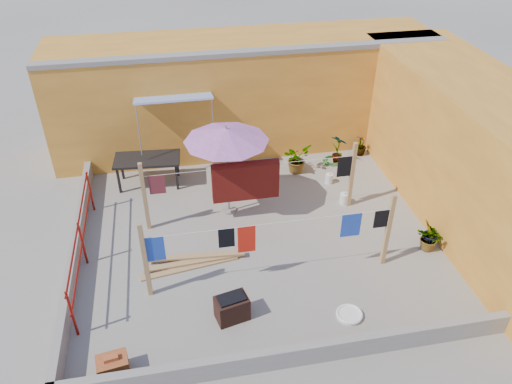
# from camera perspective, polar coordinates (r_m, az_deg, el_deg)

# --- Properties ---
(ground) EXTENTS (80.00, 80.00, 0.00)m
(ground) POSITION_cam_1_polar(r_m,az_deg,el_deg) (11.73, 0.23, -5.07)
(ground) COLOR #9E998E
(ground) RESTS_ON ground
(wall_back) EXTENTS (11.00, 3.27, 3.21)m
(wall_back) POSITION_cam_1_polar(r_m,az_deg,el_deg) (14.96, -1.34, 11.33)
(wall_back) COLOR gold
(wall_back) RESTS_ON ground
(wall_right) EXTENTS (2.40, 9.00, 3.20)m
(wall_right) POSITION_cam_1_polar(r_m,az_deg,el_deg) (12.71, 23.97, 3.76)
(wall_right) COLOR gold
(wall_right) RESTS_ON ground
(parapet_front) EXTENTS (8.30, 0.16, 0.44)m
(parapet_front) POSITION_cam_1_polar(r_m,az_deg,el_deg) (9.14, 4.73, -18.08)
(parapet_front) COLOR gray
(parapet_front) RESTS_ON ground
(parapet_left) EXTENTS (0.16, 7.30, 0.44)m
(parapet_left) POSITION_cam_1_polar(r_m,az_deg,el_deg) (11.70, -19.92, -6.31)
(parapet_left) COLOR gray
(parapet_left) RESTS_ON ground
(red_railing) EXTENTS (0.05, 4.20, 1.10)m
(red_railing) POSITION_cam_1_polar(r_m,az_deg,el_deg) (11.20, -19.36, -4.91)
(red_railing) COLOR maroon
(red_railing) RESTS_ON ground
(clothesline_rig) EXTENTS (5.09, 2.35, 1.80)m
(clothesline_rig) POSITION_cam_1_polar(r_m,az_deg,el_deg) (11.53, -0.82, 0.49)
(clothesline_rig) COLOR tan
(clothesline_rig) RESTS_ON ground
(patio_umbrella) EXTENTS (2.33, 2.33, 2.38)m
(patio_umbrella) POSITION_cam_1_polar(r_m,az_deg,el_deg) (11.41, -3.43, 6.50)
(patio_umbrella) COLOR gray
(patio_umbrella) RESTS_ON ground
(outdoor_table) EXTENTS (1.78, 0.99, 0.80)m
(outdoor_table) POSITION_cam_1_polar(r_m,az_deg,el_deg) (13.47, -12.32, 3.52)
(outdoor_table) COLOR black
(outdoor_table) RESTS_ON ground
(brick_stack) EXTENTS (0.57, 0.46, 0.46)m
(brick_stack) POSITION_cam_1_polar(r_m,az_deg,el_deg) (9.33, -16.02, -18.61)
(brick_stack) COLOR #B35B29
(brick_stack) RESTS_ON ground
(lumber_pile) EXTENTS (2.30, 0.63, 0.14)m
(lumber_pile) POSITION_cam_1_polar(r_m,az_deg,el_deg) (11.05, -7.19, -7.91)
(lumber_pile) COLOR tan
(lumber_pile) RESTS_ON ground
(brazier) EXTENTS (0.69, 0.53, 0.55)m
(brazier) POSITION_cam_1_polar(r_m,az_deg,el_deg) (9.76, -2.77, -13.08)
(brazier) COLOR #311913
(brazier) RESTS_ON ground
(white_basin) EXTENTS (0.52, 0.52, 0.09)m
(white_basin) POSITION_cam_1_polar(r_m,az_deg,el_deg) (10.09, 10.61, -13.61)
(white_basin) COLOR white
(white_basin) RESTS_ON ground
(water_jug_a) EXTENTS (0.20, 0.20, 0.32)m
(water_jug_a) POSITION_cam_1_polar(r_m,az_deg,el_deg) (13.64, 8.33, 1.52)
(water_jug_a) COLOR white
(water_jug_a) RESTS_ON ground
(water_jug_b) EXTENTS (0.21, 0.21, 0.34)m
(water_jug_b) POSITION_cam_1_polar(r_m,az_deg,el_deg) (12.90, 10.00, -0.74)
(water_jug_b) COLOR white
(water_jug_b) RESTS_ON ground
(green_hose) EXTENTS (0.57, 0.57, 0.08)m
(green_hose) POSITION_cam_1_polar(r_m,az_deg,el_deg) (14.69, 8.74, 3.59)
(green_hose) COLOR #1F751A
(green_hose) RESTS_ON ground
(plant_back_a) EXTENTS (0.97, 0.96, 0.82)m
(plant_back_a) POSITION_cam_1_polar(r_m,az_deg,el_deg) (13.93, 4.66, 3.85)
(plant_back_a) COLOR #255A19
(plant_back_a) RESTS_ON ground
(plant_back_b) EXTENTS (0.45, 0.45, 0.61)m
(plant_back_b) POSITION_cam_1_polar(r_m,az_deg,el_deg) (15.07, 11.85, 5.24)
(plant_back_b) COLOR #255A19
(plant_back_b) RESTS_ON ground
(plant_right_a) EXTENTS (0.55, 0.59, 0.93)m
(plant_right_a) POSITION_cam_1_polar(r_m,az_deg,el_deg) (14.44, 9.37, 4.89)
(plant_right_a) COLOR #255A19
(plant_right_a) RESTS_ON ground
(plant_right_b) EXTENTS (0.56, 0.55, 0.79)m
(plant_right_b) POSITION_cam_1_polar(r_m,az_deg,el_deg) (11.83, 19.26, -4.54)
(plant_right_b) COLOR #255A19
(plant_right_b) RESTS_ON ground
(plant_right_c) EXTENTS (0.75, 0.76, 0.64)m
(plant_right_c) POSITION_cam_1_polar(r_m,az_deg,el_deg) (11.84, 19.31, -5.00)
(plant_right_c) COLOR #255A19
(plant_right_c) RESTS_ON ground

